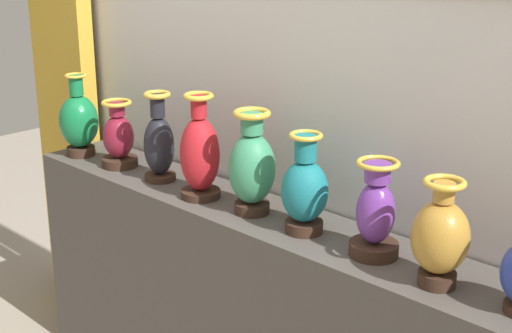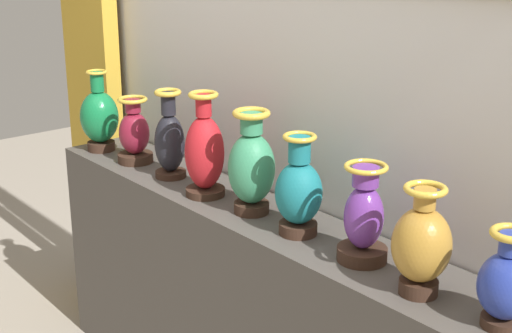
{
  "view_description": "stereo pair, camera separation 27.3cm",
  "coord_description": "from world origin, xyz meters",
  "views": [
    {
      "loc": [
        1.81,
        -1.86,
        1.99
      ],
      "look_at": [
        0.0,
        0.0,
        1.13
      ],
      "focal_mm": 53.11,
      "sensor_mm": 36.0,
      "label": 1
    },
    {
      "loc": [
        2.0,
        -1.66,
        1.99
      ],
      "look_at": [
        0.0,
        0.0,
        1.13
      ],
      "focal_mm": 53.11,
      "sensor_mm": 36.0,
      "label": 2
    }
  ],
  "objects": [
    {
      "name": "display_shelf",
      "position": [
        0.0,
        0.0,
        0.48
      ],
      "size": [
        2.37,
        0.36,
        0.96
      ],
      "primitive_type": "cube",
      "color": "#4C4742",
      "rests_on": "ground_plane"
    },
    {
      "name": "back_wall",
      "position": [
        0.01,
        0.24,
        1.59
      ],
      "size": [
        3.62,
        0.14,
        3.14
      ],
      "color": "silver",
      "rests_on": "ground_plane"
    },
    {
      "name": "curtain_gold",
      "position": [
        -1.44,
        0.12,
        1.17
      ],
      "size": [
        0.43,
        0.08,
        2.34
      ],
      "primitive_type": "cube",
      "color": "gold",
      "rests_on": "ground_plane"
    },
    {
      "name": "vase_emerald",
      "position": [
        -1.05,
        -0.06,
        1.12
      ],
      "size": [
        0.18,
        0.18,
        0.37
      ],
      "color": "#382319",
      "rests_on": "display_shelf"
    },
    {
      "name": "vase_burgundy",
      "position": [
        -0.8,
        -0.03,
        1.09
      ],
      "size": [
        0.16,
        0.16,
        0.29
      ],
      "color": "#382319",
      "rests_on": "display_shelf"
    },
    {
      "name": "vase_onyx",
      "position": [
        -0.53,
        -0.03,
        1.12
      ],
      "size": [
        0.13,
        0.13,
        0.37
      ],
      "color": "#382319",
      "rests_on": "display_shelf"
    },
    {
      "name": "vase_crimson",
      "position": [
        -0.26,
        -0.04,
        1.14
      ],
      "size": [
        0.15,
        0.15,
        0.41
      ],
      "color": "#382319",
      "rests_on": "display_shelf"
    },
    {
      "name": "vase_jade",
      "position": [
        0.0,
        -0.02,
        1.14
      ],
      "size": [
        0.17,
        0.17,
        0.39
      ],
      "color": "#382319",
      "rests_on": "display_shelf"
    },
    {
      "name": "vase_teal",
      "position": [
        0.25,
        -0.02,
        1.11
      ],
      "size": [
        0.16,
        0.16,
        0.35
      ],
      "color": "#382319",
      "rests_on": "display_shelf"
    },
    {
      "name": "vase_violet",
      "position": [
        0.54,
        -0.01,
        1.1
      ],
      "size": [
        0.16,
        0.16,
        0.32
      ],
      "color": "#382319",
      "rests_on": "display_shelf"
    },
    {
      "name": "vase_ochre",
      "position": [
        0.79,
        -0.05,
        1.12
      ],
      "size": [
        0.17,
        0.17,
        0.33
      ],
      "color": "#382319",
      "rests_on": "display_shelf"
    },
    {
      "name": "vase_cobalt",
      "position": [
        1.05,
        -0.03,
        1.09
      ],
      "size": [
        0.15,
        0.15,
        0.28
      ],
      "color": "#382319",
      "rests_on": "display_shelf"
    }
  ]
}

